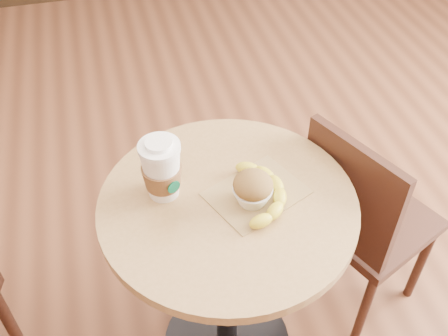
# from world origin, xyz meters

# --- Properties ---
(cafe_table) EXTENTS (0.67, 0.67, 0.75)m
(cafe_table) POSITION_xyz_m (0.11, 0.03, 0.52)
(cafe_table) COLOR black
(cafe_table) RESTS_ON ground
(chair_right) EXTENTS (0.48, 0.48, 0.82)m
(chair_right) POSITION_xyz_m (0.58, 0.11, 0.45)
(chair_right) COLOR #371D13
(chair_right) RESTS_ON ground
(kraft_bag) EXTENTS (0.29, 0.26, 0.00)m
(kraft_bag) POSITION_xyz_m (0.19, 0.04, 0.75)
(kraft_bag) COLOR #987949
(kraft_bag) RESTS_ON cafe_table
(coffee_cup) EXTENTS (0.10, 0.11, 0.18)m
(coffee_cup) POSITION_xyz_m (-0.04, 0.10, 0.83)
(coffee_cup) COLOR white
(coffee_cup) RESTS_ON cafe_table
(muffin) EXTENTS (0.10, 0.10, 0.09)m
(muffin) POSITION_xyz_m (0.17, 0.01, 0.80)
(muffin) COLOR white
(muffin) RESTS_ON kraft_bag
(banana) EXTENTS (0.19, 0.27, 0.03)m
(banana) POSITION_xyz_m (0.21, 0.02, 0.77)
(banana) COLOR gold
(banana) RESTS_ON kraft_bag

